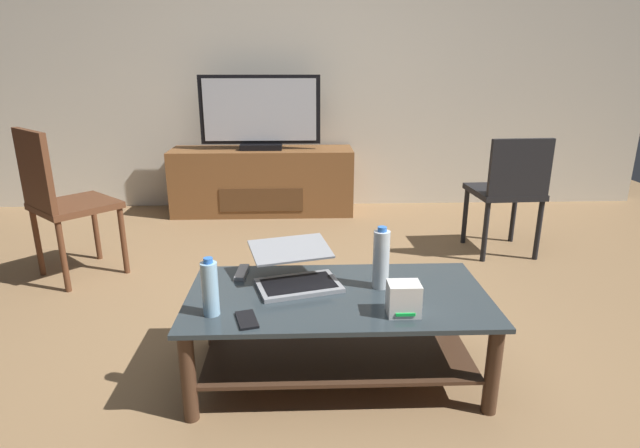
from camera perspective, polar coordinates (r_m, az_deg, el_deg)
name	(u,v)px	position (r m, az deg, el deg)	size (l,w,h in m)	color
ground_plane	(314,336)	(2.63, -0.70, -12.45)	(7.68, 7.68, 0.00)	olive
back_wall	(306,53)	(4.84, -1.56, 18.65)	(6.40, 0.12, 2.80)	beige
coffee_table	(337,320)	(2.21, 1.97, -10.69)	(1.26, 0.64, 0.39)	#2D383D
media_cabinet	(263,181)	(4.65, -6.46, 4.83)	(1.62, 0.46, 0.59)	brown
television	(260,114)	(4.53, -6.74, 12.17)	(1.04, 0.20, 0.64)	black
dining_chair	(509,188)	(3.75, 20.51, 3.81)	(0.46, 0.46, 0.85)	black
side_chair	(60,197)	(3.49, -27.25, 2.72)	(0.62, 0.62, 0.95)	#59331E
laptop	(295,270)	(2.23, -2.80, -5.23)	(0.43, 0.44, 0.15)	gray
router_box	(404,299)	(1.99, 9.39, -8.30)	(0.12, 0.10, 0.13)	white
water_bottle_near	(210,288)	(1.98, -12.27, -7.07)	(0.06, 0.06, 0.23)	#99C6E5
water_bottle_far	(381,259)	(2.18, 6.89, -3.92)	(0.07, 0.07, 0.27)	silver
cell_phone	(247,320)	(1.96, -8.24, -10.61)	(0.07, 0.14, 0.01)	black
tv_remote	(242,272)	(2.36, -8.79, -5.41)	(0.04, 0.16, 0.02)	#99999E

